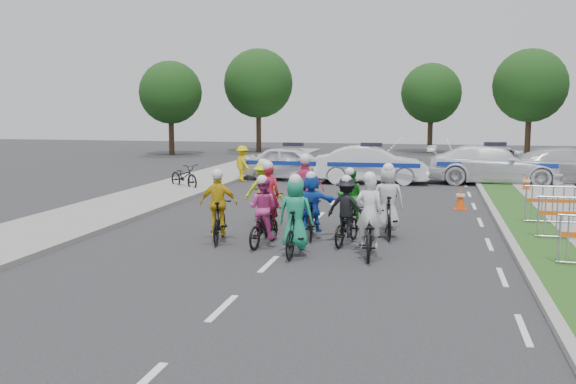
% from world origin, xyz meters
% --- Properties ---
extents(ground, '(90.00, 90.00, 0.00)m').
position_xyz_m(ground, '(0.00, 0.00, 0.00)').
color(ground, '#28282B').
rests_on(ground, ground).
extents(curb_right, '(0.20, 60.00, 0.12)m').
position_xyz_m(curb_right, '(5.10, 5.00, 0.06)').
color(curb_right, gray).
rests_on(curb_right, ground).
extents(grass_strip, '(1.20, 60.00, 0.11)m').
position_xyz_m(grass_strip, '(5.80, 5.00, 0.06)').
color(grass_strip, '#1D4215').
rests_on(grass_strip, ground).
extents(sidewalk_left, '(3.00, 60.00, 0.13)m').
position_xyz_m(sidewalk_left, '(-6.50, 5.00, 0.07)').
color(sidewalk_left, gray).
rests_on(sidewalk_left, ground).
extents(rider_0, '(0.76, 1.86, 1.86)m').
position_xyz_m(rider_0, '(1.94, 1.18, 0.62)').
color(rider_0, black).
rests_on(rider_0, ground).
extents(rider_1, '(0.77, 1.73, 1.81)m').
position_xyz_m(rider_1, '(0.38, 0.90, 0.70)').
color(rider_1, black).
rests_on(rider_1, ground).
extents(rider_2, '(0.79, 1.70, 1.67)m').
position_xyz_m(rider_2, '(-0.57, 1.71, 0.63)').
color(rider_2, black).
rests_on(rider_2, ground).
extents(rider_3, '(0.94, 1.75, 1.78)m').
position_xyz_m(rider_3, '(-1.72, 1.89, 0.69)').
color(rider_3, black).
rests_on(rider_3, ground).
extents(rider_4, '(1.00, 1.71, 1.66)m').
position_xyz_m(rider_4, '(1.30, 2.30, 0.65)').
color(rider_4, black).
rests_on(rider_4, ground).
extents(rider_5, '(1.38, 1.65, 1.68)m').
position_xyz_m(rider_5, '(0.36, 2.79, 0.72)').
color(rider_5, black).
rests_on(rider_5, ground).
extents(rider_6, '(0.89, 1.91, 1.88)m').
position_xyz_m(rider_6, '(-0.85, 3.29, 0.62)').
color(rider_6, black).
rests_on(rider_6, ground).
extents(rider_7, '(0.85, 1.83, 1.87)m').
position_xyz_m(rider_7, '(2.19, 3.37, 0.73)').
color(rider_7, black).
rests_on(rider_7, ground).
extents(rider_8, '(0.72, 1.66, 1.65)m').
position_xyz_m(rider_8, '(1.13, 4.22, 0.62)').
color(rider_8, black).
rests_on(rider_8, ground).
extents(rider_9, '(1.02, 1.92, 2.00)m').
position_xyz_m(rider_9, '(-0.06, 4.20, 0.76)').
color(rider_9, black).
rests_on(rider_9, ground).
extents(rider_10, '(1.10, 1.88, 1.83)m').
position_xyz_m(rider_10, '(-1.27, 4.38, 0.71)').
color(rider_10, black).
rests_on(rider_10, ground).
extents(police_car_0, '(4.61, 2.28, 1.51)m').
position_xyz_m(police_car_0, '(-2.79, 15.20, 0.76)').
color(police_car_0, white).
rests_on(police_car_0, ground).
extents(police_car_1, '(4.89, 2.07, 1.57)m').
position_xyz_m(police_car_1, '(0.69, 14.76, 0.78)').
color(police_car_1, white).
rests_on(police_car_1, ground).
extents(police_car_2, '(5.61, 2.38, 1.61)m').
position_xyz_m(police_car_2, '(5.77, 15.60, 0.81)').
color(police_car_2, white).
rests_on(police_car_2, ground).
extents(civilian_sedan, '(5.61, 2.95, 1.55)m').
position_xyz_m(civilian_sedan, '(8.92, 16.02, 0.78)').
color(civilian_sedan, silver).
rests_on(civilian_sedan, ground).
extents(marshal_hiviz, '(1.13, 1.12, 1.56)m').
position_xyz_m(marshal_hiviz, '(-4.86, 14.28, 0.78)').
color(marshal_hiviz, yellow).
rests_on(marshal_hiviz, ground).
extents(barrier_2, '(2.00, 0.51, 1.12)m').
position_xyz_m(barrier_2, '(6.70, 5.72, 0.56)').
color(barrier_2, '#A5A8AD').
rests_on(barrier_2, ground).
extents(cone_0, '(0.40, 0.40, 0.70)m').
position_xyz_m(cone_0, '(4.13, 8.29, 0.34)').
color(cone_0, '#F24C0C').
rests_on(cone_0, ground).
extents(cone_1, '(0.40, 0.40, 0.70)m').
position_xyz_m(cone_1, '(6.74, 13.00, 0.34)').
color(cone_1, '#F24C0C').
rests_on(cone_1, ground).
extents(parked_bike, '(1.91, 1.67, 1.00)m').
position_xyz_m(parked_bike, '(-6.35, 11.18, 0.50)').
color(parked_bike, black).
rests_on(parked_bike, ground).
extents(tree_0, '(4.20, 4.20, 6.30)m').
position_xyz_m(tree_0, '(-14.00, 28.00, 4.19)').
color(tree_0, '#382619').
rests_on(tree_0, ground).
extents(tree_1, '(4.55, 4.55, 6.82)m').
position_xyz_m(tree_1, '(9.00, 30.00, 4.54)').
color(tree_1, '#382619').
rests_on(tree_1, ground).
extents(tree_3, '(4.90, 4.90, 7.35)m').
position_xyz_m(tree_3, '(-9.00, 32.00, 4.89)').
color(tree_3, '#382619').
rests_on(tree_3, ground).
extents(tree_4, '(4.20, 4.20, 6.30)m').
position_xyz_m(tree_4, '(3.00, 34.00, 4.19)').
color(tree_4, '#382619').
rests_on(tree_4, ground).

